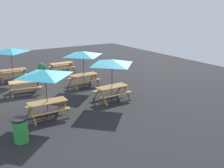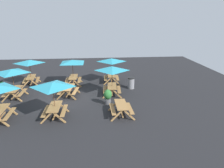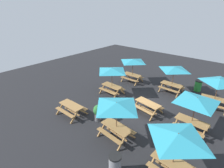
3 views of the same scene
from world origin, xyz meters
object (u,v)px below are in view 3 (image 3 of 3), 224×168
(picnic_table_7, at_px, (71,107))
(picnic_table_8, at_px, (174,70))
(picnic_table_0, at_px, (112,72))
(picnic_table_4, at_px, (219,83))
(potted_plant_0, at_px, (98,112))
(picnic_table_2, at_px, (117,107))
(trash_bin_green, at_px, (198,86))
(picnic_table_5, at_px, (177,140))
(picnic_table_6, at_px, (148,105))
(picnic_table_3, at_px, (196,103))
(picnic_table_1, at_px, (133,62))
(trash_bin_gray, at_px, (115,164))

(picnic_table_7, distance_m, picnic_table_8, 8.66)
(picnic_table_8, bearing_deg, picnic_table_0, -134.47)
(picnic_table_4, relative_size, potted_plant_0, 2.10)
(picnic_table_0, relative_size, picnic_table_2, 1.00)
(trash_bin_green, height_order, potted_plant_0, potted_plant_0)
(picnic_table_4, bearing_deg, picnic_table_5, -97.27)
(picnic_table_6, bearing_deg, picnic_table_4, 56.06)
(picnic_table_4, bearing_deg, picnic_table_6, -139.72)
(picnic_table_3, height_order, picnic_table_5, same)
(picnic_table_1, height_order, picnic_table_2, same)
(picnic_table_0, bearing_deg, picnic_table_6, -5.96)
(picnic_table_2, bearing_deg, picnic_table_4, 69.24)
(picnic_table_3, relative_size, picnic_table_8, 1.21)
(trash_bin_green, relative_size, potted_plant_0, 0.88)
(picnic_table_0, xyz_separation_m, potted_plant_0, (1.74, -3.42, -1.37))
(picnic_table_6, relative_size, picnic_table_8, 0.85)
(picnic_table_3, relative_size, trash_bin_gray, 2.89)
(picnic_table_2, xyz_separation_m, trash_bin_gray, (1.39, -1.79, -1.49))
(picnic_table_2, height_order, potted_plant_0, picnic_table_2)
(picnic_table_1, xyz_separation_m, picnic_table_3, (6.86, -3.87, 0.00))
(picnic_table_6, bearing_deg, picnic_table_0, -179.10)
(picnic_table_3, height_order, picnic_table_6, picnic_table_3)
(picnic_table_5, xyz_separation_m, picnic_table_8, (-3.37, 7.74, 0.00))
(potted_plant_0, bearing_deg, picnic_table_6, 56.23)
(picnic_table_6, bearing_deg, potted_plant_0, -115.29)
(picnic_table_6, distance_m, picnic_table_7, 5.25)
(picnic_table_1, relative_size, picnic_table_5, 1.00)
(picnic_table_0, xyz_separation_m, picnic_table_5, (7.04, -4.19, 0.00))
(picnic_table_8, relative_size, trash_bin_green, 2.38)
(picnic_table_2, height_order, picnic_table_5, same)
(picnic_table_7, xyz_separation_m, trash_bin_green, (5.40, 9.41, -0.07))
(picnic_table_1, xyz_separation_m, potted_plant_0, (1.91, -6.63, -1.37))
(picnic_table_4, xyz_separation_m, picnic_table_8, (-3.37, 0.39, 0.00))
(potted_plant_0, bearing_deg, picnic_table_2, -14.19)
(picnic_table_6, relative_size, trash_bin_gray, 2.02)
(picnic_table_4, distance_m, trash_bin_gray, 9.19)
(picnic_table_4, height_order, picnic_table_6, picnic_table_4)
(picnic_table_1, height_order, trash_bin_gray, picnic_table_1)
(picnic_table_0, relative_size, picnic_table_5, 1.00)
(picnic_table_6, xyz_separation_m, picnic_table_7, (-3.79, -3.63, 0.00))
(picnic_table_1, bearing_deg, picnic_table_3, -30.12)
(picnic_table_1, distance_m, trash_bin_green, 6.05)
(trash_bin_green, bearing_deg, potted_plant_0, -112.31)
(picnic_table_2, xyz_separation_m, picnic_table_7, (-3.77, -0.21, -1.43))
(picnic_table_0, relative_size, picnic_table_8, 1.00)
(picnic_table_4, bearing_deg, picnic_table_1, 172.28)
(picnic_table_4, bearing_deg, picnic_table_8, 166.04)
(picnic_table_0, bearing_deg, trash_bin_green, 46.44)
(picnic_table_5, bearing_deg, picnic_table_2, 178.52)
(picnic_table_4, bearing_deg, potted_plant_0, -136.12)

